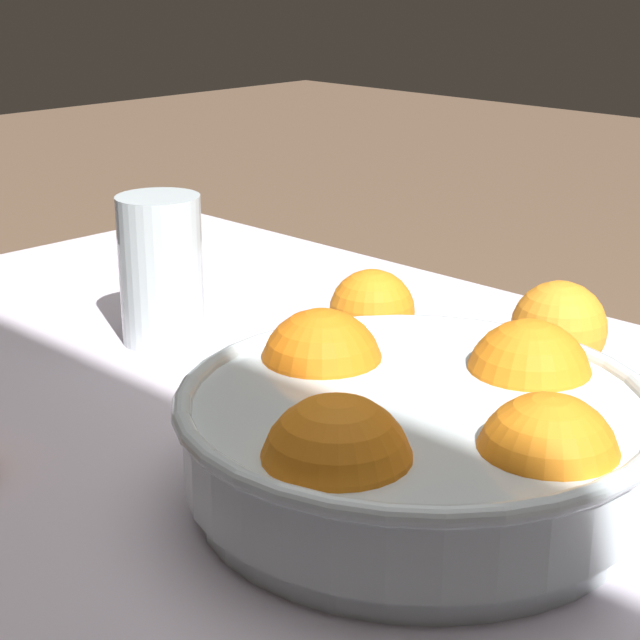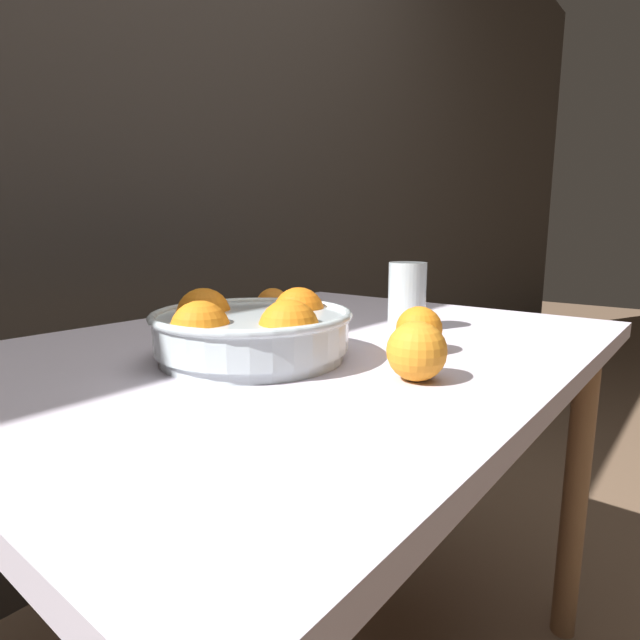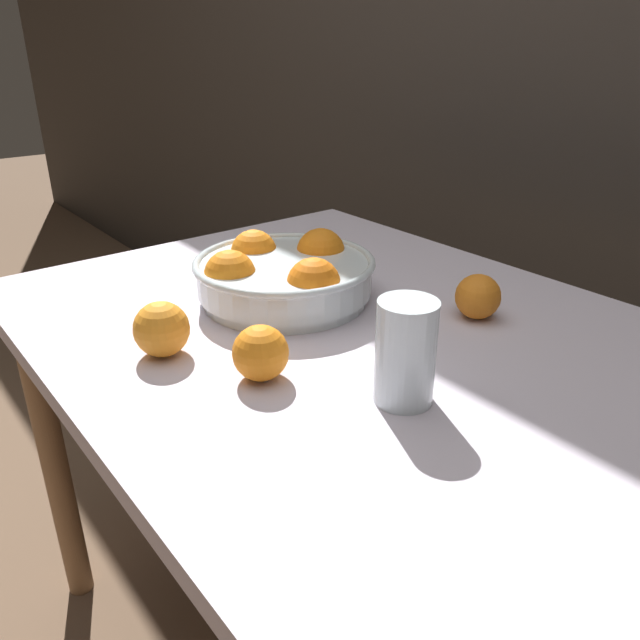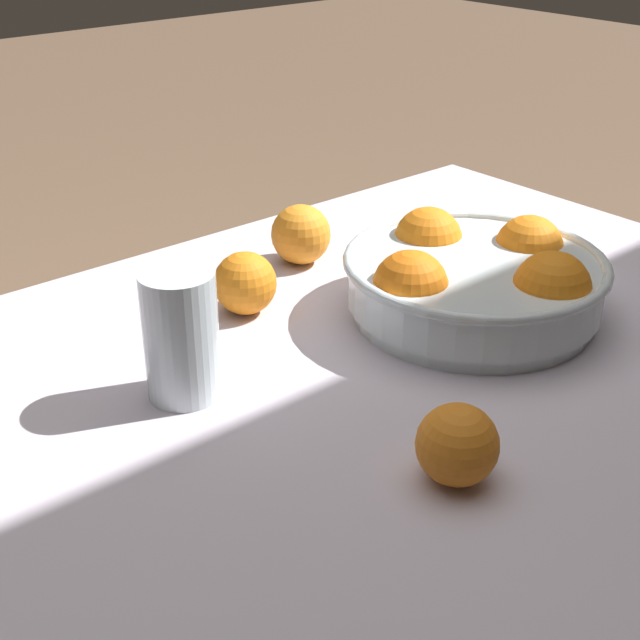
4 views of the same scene
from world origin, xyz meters
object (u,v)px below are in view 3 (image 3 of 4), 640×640
object	(u,v)px
orange_loose_near_bowl	(261,353)
orange_loose_aside	(162,329)
juice_glass	(405,357)
orange_loose_front	(478,297)
fruit_bowl	(284,274)

from	to	relation	value
orange_loose_near_bowl	orange_loose_aside	xyz separation A→B (m)	(-0.13, -0.07, 0.00)
juice_glass	orange_loose_front	xyz separation A→B (m)	(-0.10, 0.25, -0.02)
juice_glass	orange_loose_aside	world-z (taller)	juice_glass
fruit_bowl	orange_loose_aside	world-z (taller)	fruit_bowl
juice_glass	orange_loose_front	size ratio (longest dim) A/B	1.84
orange_loose_near_bowl	orange_loose_front	size ratio (longest dim) A/B	1.03
juice_glass	orange_loose_near_bowl	bearing A→B (deg)	-144.76
orange_loose_front	juice_glass	bearing A→B (deg)	-69.07
orange_loose_near_bowl	orange_loose_front	xyz separation A→B (m)	(0.05, 0.36, -0.00)
orange_loose_front	fruit_bowl	bearing A→B (deg)	-141.50
juice_glass	orange_loose_near_bowl	distance (m)	0.18
juice_glass	orange_loose_near_bowl	xyz separation A→B (m)	(-0.14, -0.10, -0.02)
fruit_bowl	orange_loose_front	size ratio (longest dim) A/B	4.22
fruit_bowl	juice_glass	world-z (taller)	juice_glass
juice_glass	fruit_bowl	bearing A→B (deg)	168.89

